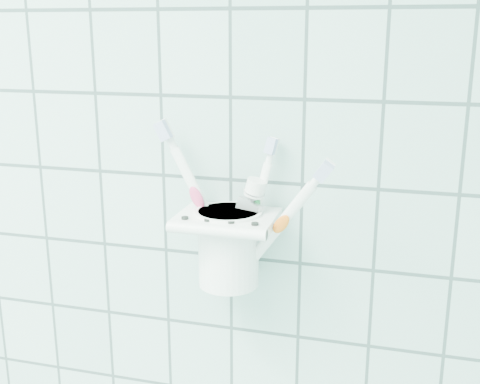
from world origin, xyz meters
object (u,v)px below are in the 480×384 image
object	(u,v)px
cup	(229,245)
toothbrush_pink	(236,192)
holder_bracket	(227,220)
toothbrush_blue	(238,207)
toothbrush_orange	(239,200)
toothpaste_tube	(232,217)

from	to	relation	value
cup	toothbrush_pink	world-z (taller)	toothbrush_pink
holder_bracket	toothbrush_blue	xyz separation A→B (m)	(0.01, 0.01, 0.01)
toothbrush_orange	toothpaste_tube	distance (m)	0.03
toothbrush_orange	holder_bracket	bearing A→B (deg)	-149.86
cup	toothbrush_orange	distance (m)	0.06
cup	toothbrush_pink	size ratio (longest dim) A/B	0.46
toothbrush_blue	toothbrush_orange	bearing A→B (deg)	-51.91
cup	toothbrush_blue	world-z (taller)	toothbrush_blue
toothbrush_orange	toothpaste_tube	bearing A→B (deg)	135.63
cup	toothbrush_blue	xyz separation A→B (m)	(0.01, 0.01, 0.05)
toothbrush_pink	toothbrush_blue	bearing A→B (deg)	-54.98
cup	toothbrush_blue	size ratio (longest dim) A/B	0.53
holder_bracket	toothbrush_pink	bearing A→B (deg)	67.78
toothbrush_pink	toothbrush_orange	world-z (taller)	toothbrush_pink
toothbrush_blue	cup	bearing A→B (deg)	-136.89
toothpaste_tube	toothbrush_blue	bearing A→B (deg)	-16.91
toothbrush_pink	toothpaste_tube	size ratio (longest dim) A/B	1.53
cup	toothbrush_pink	xyz separation A→B (m)	(0.01, 0.01, 0.07)
holder_bracket	toothbrush_orange	bearing A→B (deg)	31.13
cup	toothbrush_pink	bearing A→B (deg)	63.10
cup	holder_bracket	bearing A→B (deg)	-93.60
holder_bracket	cup	distance (m)	0.03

